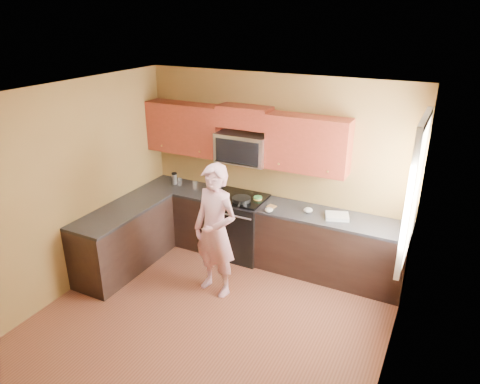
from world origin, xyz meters
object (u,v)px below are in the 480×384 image
Objects in this scene: woman at (215,231)px; butter_tub at (258,201)px; travel_mug at (175,184)px; frying_pan at (242,201)px; stove at (239,226)px; microwave at (243,162)px.

woman is 1.03m from butter_tub.
frying_pan is at bearing -8.88° from travel_mug.
stove is 0.50m from frying_pan.
travel_mug is (-1.19, 0.07, 0.45)m from stove.
travel_mug is at bearing 152.54° from woman.
woman reaches higher than microwave.
microwave is 6.11× the size of butter_tub.
woman is 3.77× the size of frying_pan.
microwave is 0.43× the size of woman.
woman reaches higher than butter_tub.
frying_pan is 2.56× the size of travel_mug.
woman is (0.16, -0.99, 0.41)m from stove.
woman reaches higher than stove.
frying_pan is 0.25m from butter_tub.
stove is at bearing 109.81° from woman.
woman reaches higher than frying_pan.
travel_mug reaches higher than butter_tub.
butter_tub is at bearing 93.85° from woman.
microwave reaches higher than stove.
microwave is 1.26m from woman.
travel_mug reaches higher than stove.
stove is at bearing -3.36° from travel_mug.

